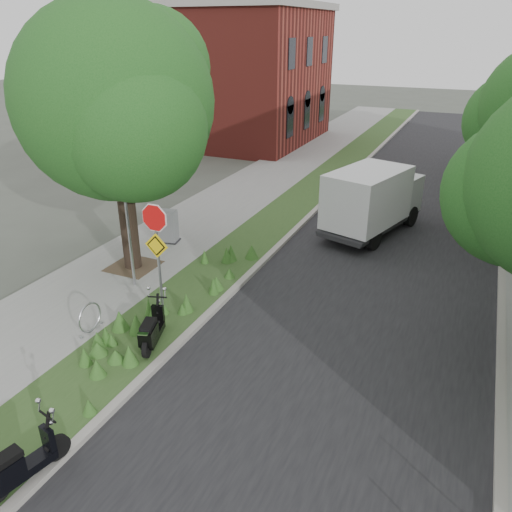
{
  "coord_description": "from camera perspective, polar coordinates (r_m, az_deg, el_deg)",
  "views": [
    {
      "loc": [
        5.25,
        -8.39,
        6.9
      ],
      "look_at": [
        0.23,
        2.73,
        1.3
      ],
      "focal_mm": 35.0,
      "sensor_mm": 36.0,
      "label": 1
    }
  ],
  "objects": [
    {
      "name": "ground",
      "position": [
        12.06,
        -6.45,
        -10.41
      ],
      "size": [
        120.0,
        120.0,
        0.0
      ],
      "primitive_type": "plane",
      "color": "#4C5147",
      "rests_on": "ground"
    },
    {
      "name": "sidewalk_near",
      "position": [
        21.8,
        -2.89,
        6.34
      ],
      "size": [
        3.5,
        60.0,
        0.12
      ],
      "primitive_type": "cube",
      "color": "gray",
      "rests_on": "ground"
    },
    {
      "name": "box_truck",
      "position": [
        18.42,
        13.21,
        6.5
      ],
      "size": [
        2.98,
        4.92,
        2.09
      ],
      "color": "#262628",
      "rests_on": "ground"
    },
    {
      "name": "verge",
      "position": [
        20.75,
        3.93,
        5.35
      ],
      "size": [
        2.0,
        60.0,
        0.12
      ],
      "primitive_type": "cube",
      "color": "#304F21",
      "rests_on": "ground"
    },
    {
      "name": "road",
      "position": [
        19.77,
        16.23,
        3.23
      ],
      "size": [
        7.0,
        60.0,
        0.01
      ],
      "primitive_type": "cube",
      "color": "black",
      "rests_on": "ground"
    },
    {
      "name": "kerb_far",
      "position": [
        19.66,
        26.3,
        1.65
      ],
      "size": [
        0.2,
        60.0,
        0.13
      ],
      "primitive_type": "cube",
      "color": "#9E9991",
      "rests_on": "ground"
    },
    {
      "name": "utility_cabinet",
      "position": [
        17.49,
        -10.24,
        3.32
      ],
      "size": [
        0.93,
        0.71,
        1.11
      ],
      "color": "#262628",
      "rests_on": "ground"
    },
    {
      "name": "sign_assembly",
      "position": [
        12.07,
        -11.33,
        1.88
      ],
      "size": [
        0.94,
        0.08,
        3.22
      ],
      "color": "#A5A8AD",
      "rests_on": "ground"
    },
    {
      "name": "scooter_near",
      "position": [
        11.87,
        -11.88,
        -8.68
      ],
      "size": [
        0.64,
        1.51,
        0.74
      ],
      "color": "black",
      "rests_on": "ground"
    },
    {
      "name": "street_tree_main",
      "position": [
        14.77,
        -15.81,
        15.61
      ],
      "size": [
        6.21,
        5.54,
        7.66
      ],
      "color": "black",
      "rests_on": "ground"
    },
    {
      "name": "bare_post",
      "position": [
        14.07,
        -14.48,
        3.99
      ],
      "size": [
        0.08,
        0.08,
        4.0
      ],
      "color": "#A5A8AD",
      "rests_on": "ground"
    },
    {
      "name": "scooter_far",
      "position": [
        9.47,
        -25.71,
        -21.1
      ],
      "size": [
        0.54,
        1.54,
        0.74
      ],
      "color": "black",
      "rests_on": "ground"
    },
    {
      "name": "kerb_near",
      "position": [
        20.44,
        6.56,
        4.96
      ],
      "size": [
        0.2,
        60.0,
        0.13
      ],
      "primitive_type": "cube",
      "color": "#9E9991",
      "rests_on": "ground"
    },
    {
      "name": "brick_building",
      "position": [
        33.89,
        -1.69,
        20.1
      ],
      "size": [
        9.4,
        10.4,
        8.3
      ],
      "color": "maroon",
      "rests_on": "ground"
    },
    {
      "name": "bike_hoop",
      "position": [
        12.84,
        -18.47,
        -6.68
      ],
      "size": [
        0.06,
        0.78,
        0.77
      ],
      "color": "#A5A8AD",
      "rests_on": "ground"
    }
  ]
}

